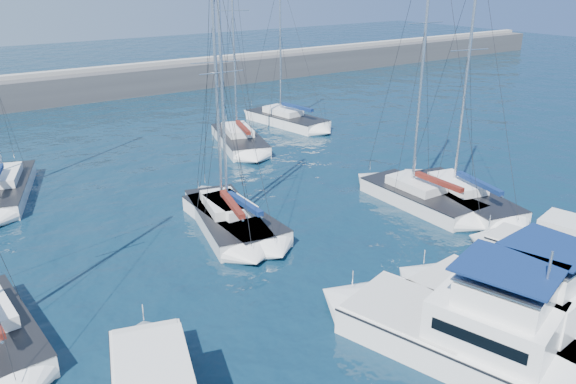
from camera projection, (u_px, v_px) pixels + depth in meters
ground at (418, 296)px, 25.62m from camera, size 220.00×220.00×0.00m
breakwater at (84, 89)px, 65.01m from camera, size 160.00×6.00×4.45m
motor_yacht_port_inner at (474, 333)px, 21.11m from camera, size 6.34×9.82×4.69m
motor_yacht_stbd_inner at (519, 308)px, 22.69m from camera, size 4.53×8.27×4.69m
motor_yacht_stbd_outer at (557, 253)px, 27.56m from camera, size 3.72×6.39×3.20m
sailboat_mid_b at (226, 218)px, 32.47m from camera, size 4.89×8.89×14.90m
sailboat_mid_c at (234, 219)px, 32.35m from camera, size 3.10×7.94×14.06m
sailboat_mid_d at (420, 196)px, 35.50m from camera, size 3.26×8.07×17.82m
sailboat_mid_e at (461, 197)px, 35.52m from camera, size 4.89×9.10×15.26m
sailboat_back_a at (4, 188)px, 36.83m from camera, size 5.67×9.53×16.86m
sailboat_back_b at (239, 139)px, 47.55m from camera, size 5.49×9.19×17.58m
sailboat_back_c at (287, 119)px, 54.06m from camera, size 4.34×9.16×13.93m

